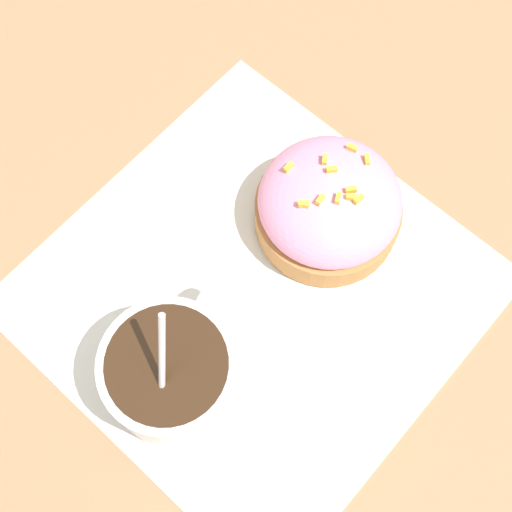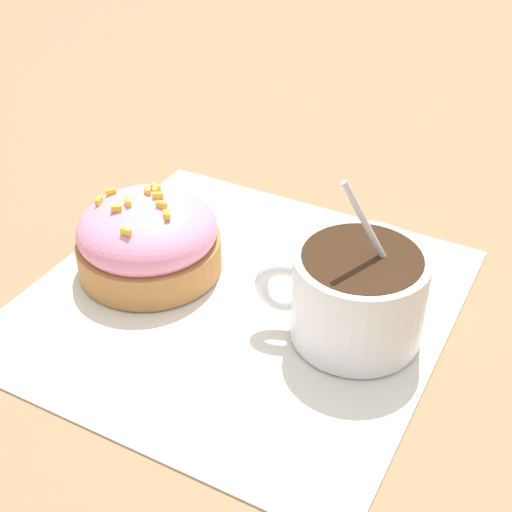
{
  "view_description": "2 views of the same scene",
  "coord_description": "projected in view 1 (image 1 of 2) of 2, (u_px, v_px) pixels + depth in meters",
  "views": [
    {
      "loc": [
        -0.12,
        -0.1,
        0.47
      ],
      "look_at": [
        0.01,
        0.01,
        0.03
      ],
      "focal_mm": 50.0,
      "sensor_mm": 36.0,
      "label": 1
    },
    {
      "loc": [
        -0.17,
        0.34,
        0.31
      ],
      "look_at": [
        -0.01,
        -0.01,
        0.03
      ],
      "focal_mm": 50.0,
      "sensor_mm": 36.0,
      "label": 2
    }
  ],
  "objects": [
    {
      "name": "coffee_cup",
      "position": [
        173.0,
        372.0,
        0.44
      ],
      "size": [
        0.11,
        0.08,
        0.11
      ],
      "color": "white",
      "rests_on": "paper_napkin"
    },
    {
      "name": "ground_plane",
      "position": [
        254.0,
        292.0,
        0.49
      ],
      "size": [
        3.0,
        3.0,
        0.0
      ],
      "primitive_type": "plane",
      "color": "#93704C"
    },
    {
      "name": "frosted_pastry",
      "position": [
        329.0,
        206.0,
        0.49
      ],
      "size": [
        0.1,
        0.1,
        0.06
      ],
      "color": "#B2753D",
      "rests_on": "paper_napkin"
    },
    {
      "name": "paper_napkin",
      "position": [
        254.0,
        291.0,
        0.49
      ],
      "size": [
        0.29,
        0.29,
        0.0
      ],
      "color": "white",
      "rests_on": "ground_plane"
    }
  ]
}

